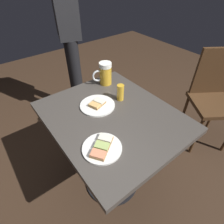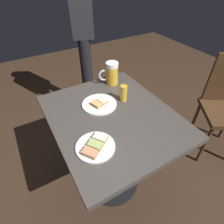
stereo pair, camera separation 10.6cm
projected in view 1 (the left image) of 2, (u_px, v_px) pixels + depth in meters
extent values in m
plane|color=#382619|center=(112.00, 180.00, 1.56)|extent=(6.00, 6.00, 0.00)
cylinder|color=black|center=(112.00, 180.00, 1.56)|extent=(0.44, 0.44, 0.01)
cylinder|color=black|center=(112.00, 154.00, 1.32)|extent=(0.09, 0.09, 0.72)
cube|color=#423D38|center=(112.00, 117.00, 1.08)|extent=(0.82, 0.69, 0.04)
cylinder|color=white|center=(102.00, 148.00, 0.88)|extent=(0.19, 0.19, 0.01)
cube|color=#9E7547|center=(105.00, 139.00, 0.91)|extent=(0.09, 0.08, 0.01)
cube|color=white|center=(105.00, 138.00, 0.90)|extent=(0.08, 0.08, 0.01)
cube|color=#9E7547|center=(102.00, 147.00, 0.87)|extent=(0.09, 0.08, 0.01)
cube|color=#ADC66B|center=(102.00, 145.00, 0.86)|extent=(0.08, 0.08, 0.01)
cube|color=#9E7547|center=(98.00, 155.00, 0.83)|extent=(0.09, 0.08, 0.01)
cube|color=#EA8E66|center=(98.00, 154.00, 0.83)|extent=(0.08, 0.08, 0.01)
cylinder|color=white|center=(97.00, 105.00, 1.13)|extent=(0.22, 0.22, 0.01)
cube|color=#9E7547|center=(100.00, 102.00, 1.14)|extent=(0.08, 0.07, 0.01)
cube|color=white|center=(100.00, 101.00, 1.13)|extent=(0.08, 0.06, 0.01)
cube|color=#9E7547|center=(95.00, 106.00, 1.11)|extent=(0.08, 0.07, 0.01)
cube|color=#E5B266|center=(95.00, 105.00, 1.10)|extent=(0.08, 0.06, 0.01)
cylinder|color=gold|center=(106.00, 75.00, 1.30)|extent=(0.09, 0.09, 0.13)
cylinder|color=white|center=(105.00, 65.00, 1.24)|extent=(0.09, 0.09, 0.03)
torus|color=silver|center=(98.00, 76.00, 1.28)|extent=(0.04, 0.09, 0.09)
cylinder|color=gold|center=(120.00, 93.00, 1.15)|extent=(0.05, 0.05, 0.11)
cylinder|color=#472D19|center=(196.00, 136.00, 1.65)|extent=(0.03, 0.03, 0.45)
cylinder|color=#472D19|center=(184.00, 113.00, 1.89)|extent=(0.03, 0.03, 0.45)
cylinder|color=#472D19|center=(213.00, 112.00, 1.90)|extent=(0.03, 0.03, 0.45)
cube|color=#472D19|center=(214.00, 104.00, 1.62)|extent=(0.53, 0.53, 0.04)
cube|color=#472D19|center=(215.00, 71.00, 1.60)|extent=(0.22, 0.30, 0.43)
cylinder|color=black|center=(78.00, 86.00, 1.85)|extent=(0.11, 0.11, 0.93)
cylinder|color=black|center=(74.00, 76.00, 2.00)|extent=(0.11, 0.11, 0.93)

